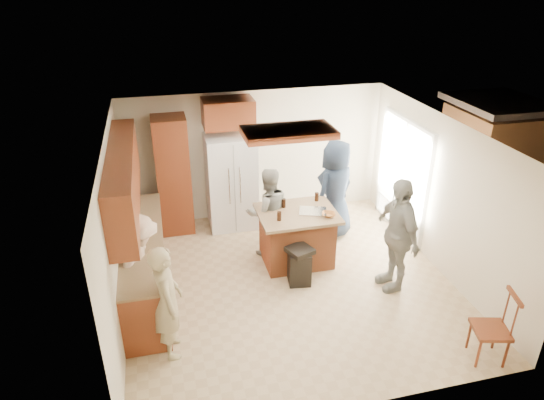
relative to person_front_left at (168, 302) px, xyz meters
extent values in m
plane|color=tan|center=(1.90, 1.08, -0.79)|extent=(5.00, 5.00, 0.00)
plane|color=white|center=(1.90, 1.08, 1.71)|extent=(5.00, 5.00, 0.00)
plane|color=beige|center=(1.90, 3.58, 0.46)|extent=(5.00, 0.00, 5.00)
plane|color=beige|center=(1.90, -1.42, 0.46)|extent=(5.00, 0.00, 5.00)
plane|color=beige|center=(-0.60, 1.08, 0.46)|extent=(0.00, 5.00, 5.00)
plane|color=beige|center=(4.40, 1.08, 0.46)|extent=(0.00, 5.00, 5.00)
cube|color=white|center=(4.38, 2.28, 0.26)|extent=(0.02, 1.60, 2.10)
cube|color=white|center=(4.36, 2.28, 0.26)|extent=(0.08, 1.72, 2.10)
cube|color=maroon|center=(1.90, 1.28, 1.65)|extent=(1.30, 0.70, 0.10)
cube|color=white|center=(1.90, 1.28, 1.59)|extent=(1.10, 0.50, 0.02)
cube|color=olive|center=(5.90, 2.28, -0.84)|extent=(3.00, 3.00, 0.10)
cube|color=#593319|center=(6.60, 2.88, 0.21)|extent=(1.40, 1.60, 2.00)
imported|color=tan|center=(0.00, 0.00, 0.00)|extent=(0.44, 0.59, 1.58)
imported|color=gray|center=(1.77, 2.04, 0.00)|extent=(0.81, 0.55, 1.58)
imported|color=#1B2536|center=(3.09, 2.35, 0.13)|extent=(1.08, 0.97, 1.85)
imported|color=gray|center=(3.44, 0.64, 0.12)|extent=(0.59, 1.09, 1.83)
imported|color=tan|center=(-0.31, 0.92, -0.01)|extent=(0.83, 1.11, 1.55)
cube|color=maroon|center=(-0.30, 1.48, -0.35)|extent=(0.60, 3.00, 0.88)
cube|color=#846B4C|center=(-0.30, 1.48, 0.11)|extent=(0.64, 3.00, 0.04)
cube|color=maroon|center=(-0.43, 1.48, 1.08)|extent=(0.35, 3.00, 0.85)
cube|color=maroon|center=(0.30, 3.28, 0.31)|extent=(0.60, 0.60, 2.20)
cube|color=maroon|center=(1.35, 3.28, 1.41)|extent=(0.90, 0.60, 0.50)
cube|color=white|center=(1.35, 3.20, 0.11)|extent=(0.90, 0.72, 1.80)
cube|color=gray|center=(1.35, 2.83, 0.11)|extent=(0.01, 0.01, 1.71)
cylinder|color=silver|center=(1.25, 2.81, 0.20)|extent=(0.02, 0.02, 0.70)
cylinder|color=silver|center=(1.45, 2.81, 0.20)|extent=(0.02, 0.02, 0.70)
cube|color=#A9512B|center=(2.18, 1.67, -0.35)|extent=(1.10, 0.85, 0.88)
cube|color=#8C7151|center=(2.18, 1.67, 0.11)|extent=(1.28, 1.03, 0.05)
cube|color=silver|center=(2.43, 1.62, 0.15)|extent=(0.52, 0.45, 0.02)
imported|color=brown|center=(2.63, 1.42, 0.17)|extent=(0.28, 0.28, 0.05)
cylinder|color=black|center=(1.82, 1.47, 0.21)|extent=(0.07, 0.07, 0.15)
cylinder|color=black|center=(2.01, 1.90, 0.21)|extent=(0.07, 0.07, 0.15)
cylinder|color=black|center=(2.62, 2.00, 0.21)|extent=(0.07, 0.07, 0.15)
cube|color=black|center=(2.05, 1.06, -0.52)|extent=(0.38, 0.38, 0.55)
cube|color=black|center=(2.05, 1.06, -0.20)|extent=(0.47, 0.47, 0.08)
cube|color=maroon|center=(3.90, -1.09, -0.34)|extent=(0.51, 0.51, 0.05)
cylinder|color=maroon|center=(3.69, -1.21, -0.57)|extent=(0.04, 0.04, 0.44)
cylinder|color=maroon|center=(4.02, -1.30, -0.57)|extent=(0.04, 0.04, 0.44)
cylinder|color=maroon|center=(3.78, -0.88, -0.57)|extent=(0.04, 0.04, 0.44)
cylinder|color=maroon|center=(4.11, -0.97, -0.57)|extent=(0.04, 0.04, 0.44)
cube|color=maroon|center=(4.08, -1.14, 0.18)|extent=(0.14, 0.40, 0.05)
cylinder|color=maroon|center=(4.05, -1.26, -0.07)|extent=(0.03, 0.03, 0.50)
cylinder|color=maroon|center=(4.11, -1.02, -0.07)|extent=(0.03, 0.03, 0.50)
camera|label=1|loc=(0.11, -5.03, 3.80)|focal=32.00mm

